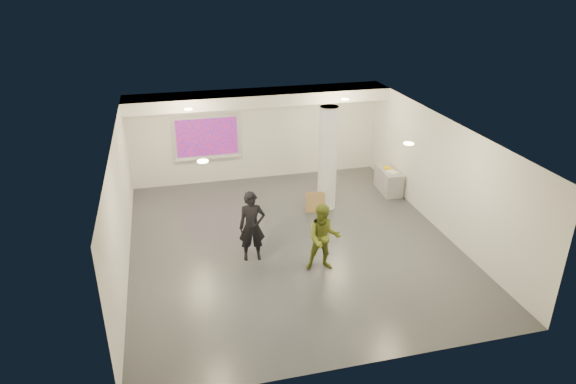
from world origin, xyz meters
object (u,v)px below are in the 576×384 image
object	(u,v)px
column	(328,159)
man	(324,238)
projection_screen	(207,138)
credenza	(388,180)
woman	(252,227)

from	to	relation	value
column	man	size ratio (longest dim) A/B	1.84
projection_screen	man	bearing A→B (deg)	-70.85
man	credenza	bearing A→B (deg)	59.94
credenza	man	xyz separation A→B (m)	(-3.31, -3.74, 0.45)
column	credenza	xyz separation A→B (m)	(2.22, 0.62, -1.14)
projection_screen	man	world-z (taller)	projection_screen
man	woman	bearing A→B (deg)	162.33
credenza	man	distance (m)	5.02
column	credenza	distance (m)	2.57
projection_screen	woman	bearing A→B (deg)	-84.16
woman	credenza	bearing A→B (deg)	36.25
column	credenza	world-z (taller)	column
woman	man	xyz separation A→B (m)	(1.50, -0.84, -0.05)
column	man	xyz separation A→B (m)	(-1.09, -3.12, -0.69)
projection_screen	man	xyz separation A→B (m)	(2.01, -5.78, -0.71)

